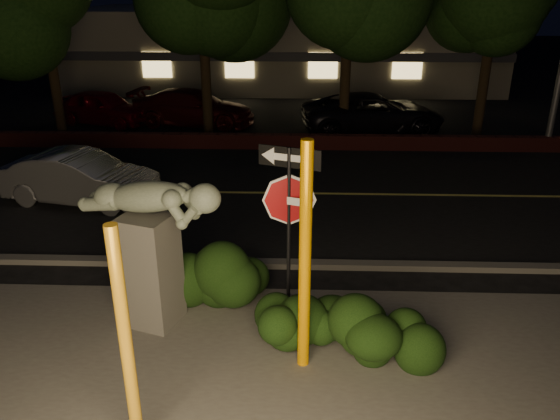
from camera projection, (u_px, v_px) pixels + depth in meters
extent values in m
plane|color=black|center=(271.00, 160.00, 17.50)|extent=(90.00, 90.00, 0.00)
cube|color=#4C4944|center=(229.00, 404.00, 7.35)|extent=(14.00, 6.00, 0.02)
cube|color=black|center=(265.00, 193.00, 14.73)|extent=(80.00, 8.00, 0.01)
cube|color=gold|center=(265.00, 193.00, 14.73)|extent=(80.00, 0.12, 0.00)
cube|color=#4C4944|center=(253.00, 263.00, 10.93)|extent=(80.00, 0.25, 0.12)
cube|color=#411515|center=(273.00, 141.00, 18.60)|extent=(40.00, 0.35, 0.50)
cube|color=black|center=(279.00, 112.00, 23.95)|extent=(40.00, 12.00, 0.01)
cube|color=gray|center=(284.00, 45.00, 30.56)|extent=(22.00, 10.00, 4.00)
cube|color=#333338|center=(281.00, 57.00, 25.86)|extent=(22.00, 0.20, 0.40)
cube|color=#FFD87F|center=(157.00, 65.00, 26.25)|extent=(1.40, 0.08, 1.20)
cube|color=#FFD87F|center=(239.00, 65.00, 26.12)|extent=(1.40, 0.08, 1.20)
cube|color=#FFD87F|center=(323.00, 66.00, 25.99)|extent=(1.40, 0.08, 1.20)
cube|color=#FFD87F|center=(407.00, 66.00, 25.86)|extent=(1.40, 0.08, 1.20)
cylinder|color=black|center=(55.00, 83.00, 19.80)|extent=(0.36, 0.36, 3.75)
cylinder|color=black|center=(206.00, 76.00, 19.71)|extent=(0.36, 0.36, 4.25)
cylinder|color=black|center=(345.00, 83.00, 19.23)|extent=(0.36, 0.36, 4.00)
cylinder|color=black|center=(484.00, 82.00, 19.54)|extent=(0.36, 0.36, 3.90)
cylinder|color=gold|center=(126.00, 347.00, 6.10)|extent=(0.15, 0.15, 3.00)
cylinder|color=#FFA100|center=(305.00, 261.00, 7.48)|extent=(0.17, 0.17, 3.45)
cylinder|color=black|center=(289.00, 237.00, 8.76)|extent=(0.06, 0.06, 2.98)
cube|color=white|center=(289.00, 200.00, 8.51)|extent=(0.43, 0.18, 0.13)
cube|color=black|center=(289.00, 158.00, 8.25)|extent=(0.96, 0.36, 0.32)
cube|color=white|center=(289.00, 158.00, 8.25)|extent=(0.61, 0.23, 0.13)
cube|color=#4C4944|center=(152.00, 270.00, 8.81)|extent=(0.95, 0.95, 1.93)
sphere|color=slate|center=(205.00, 198.00, 7.93)|extent=(0.45, 0.45, 0.45)
ellipsoid|color=black|center=(225.00, 272.00, 9.59)|extent=(2.29, 1.33, 1.13)
ellipsoid|color=black|center=(310.00, 317.00, 8.38)|extent=(1.76, 1.29, 1.04)
ellipsoid|color=black|center=(388.00, 330.00, 8.11)|extent=(1.65, 1.39, 0.98)
imported|color=silver|center=(80.00, 178.00, 13.88)|extent=(4.21, 2.17, 1.32)
imported|color=maroon|center=(103.00, 108.00, 21.62)|extent=(4.30, 2.82, 1.36)
imported|color=#3F0C0E|center=(193.00, 108.00, 21.49)|extent=(5.05, 2.64, 1.40)
imported|color=black|center=(373.00, 113.00, 20.44)|extent=(5.57, 3.14, 1.47)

